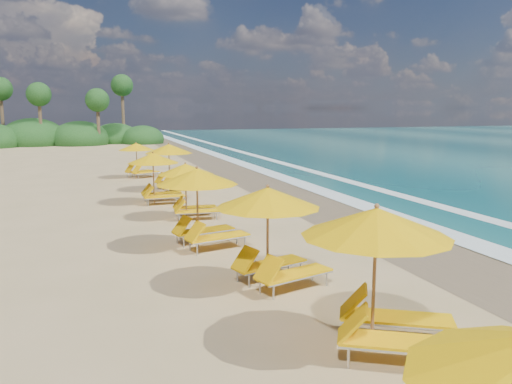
% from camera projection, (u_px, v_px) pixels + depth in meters
% --- Properties ---
extents(ground, '(160.00, 160.00, 0.00)m').
position_uv_depth(ground, '(256.00, 225.00, 18.26)').
color(ground, tan).
rests_on(ground, ground).
extents(wet_sand, '(4.00, 160.00, 0.01)m').
position_uv_depth(wet_sand, '(356.00, 218.00, 19.52)').
color(wet_sand, '#7A6749').
rests_on(wet_sand, ground).
extents(surf_foam, '(4.00, 160.00, 0.01)m').
position_uv_depth(surf_foam, '(416.00, 212.00, 20.36)').
color(surf_foam, white).
rests_on(surf_foam, ground).
extents(station_1, '(3.44, 3.44, 2.56)m').
position_uv_depth(station_1, '(387.00, 270.00, 8.61)').
color(station_1, olive).
rests_on(station_1, ground).
extents(station_2, '(3.05, 2.96, 2.43)m').
position_uv_depth(station_2, '(274.00, 229.00, 11.81)').
color(station_2, olive).
rests_on(station_2, ground).
extents(station_3, '(3.00, 2.89, 2.45)m').
position_uv_depth(station_3, '(203.00, 202.00, 15.21)').
color(station_3, olive).
rests_on(station_3, ground).
extents(station_4, '(2.44, 2.29, 2.14)m').
position_uv_depth(station_4, '(190.00, 187.00, 19.29)').
color(station_4, olive).
rests_on(station_4, ground).
extents(station_5, '(2.42, 2.23, 2.26)m').
position_uv_depth(station_5, '(158.00, 174.00, 22.36)').
color(station_5, olive).
rests_on(station_5, ground).
extents(station_6, '(2.99, 2.89, 2.41)m').
position_uv_depth(station_6, '(173.00, 164.00, 25.89)').
color(station_6, olive).
rests_on(station_6, ground).
extents(station_7, '(2.79, 2.78, 2.13)m').
position_uv_depth(station_7, '(139.00, 158.00, 30.65)').
color(station_7, olive).
rests_on(station_7, ground).
extents(treeline, '(25.80, 8.80, 9.74)m').
position_uv_depth(treeline, '(43.00, 136.00, 57.56)').
color(treeline, '#163D14').
rests_on(treeline, ground).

